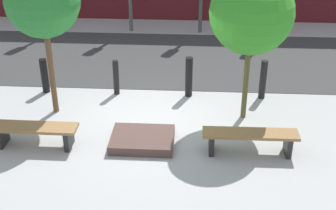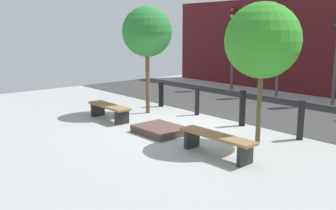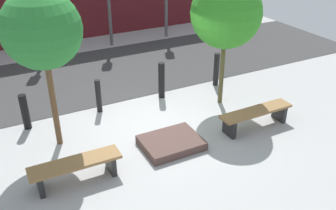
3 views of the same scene
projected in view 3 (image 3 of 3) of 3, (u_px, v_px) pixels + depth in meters
name	position (u px, v px, depth m)	size (l,w,h in m)	color
ground_plane	(153.00, 127.00, 8.95)	(18.00, 18.00, 0.00)	#A3A3A3
road_strip	(103.00, 73.00, 11.82)	(18.00, 4.23, 0.01)	#373737
bench_left	(76.00, 167.00, 7.04)	(1.73, 0.46, 0.45)	black
bench_right	(256.00, 115.00, 8.77)	(1.86, 0.43, 0.47)	black
planter_bed	(171.00, 143.00, 8.17)	(1.28, 0.99, 0.19)	#513A34
tree_behind_left_bench	(42.00, 30.00, 7.12)	(1.56, 1.56, 3.37)	brown
tree_behind_right_bench	(226.00, 13.00, 8.94)	(1.73, 1.73, 3.27)	brown
bollard_far_left	(25.00, 112.00, 8.69)	(0.18, 0.18, 0.87)	black
bollard_left	(98.00, 96.00, 9.41)	(0.14, 0.14, 0.88)	black
bollard_center	(162.00, 80.00, 10.10)	(0.17, 0.17, 1.00)	black
bollard_right	(216.00, 69.00, 10.82)	(0.16, 0.16, 0.97)	black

